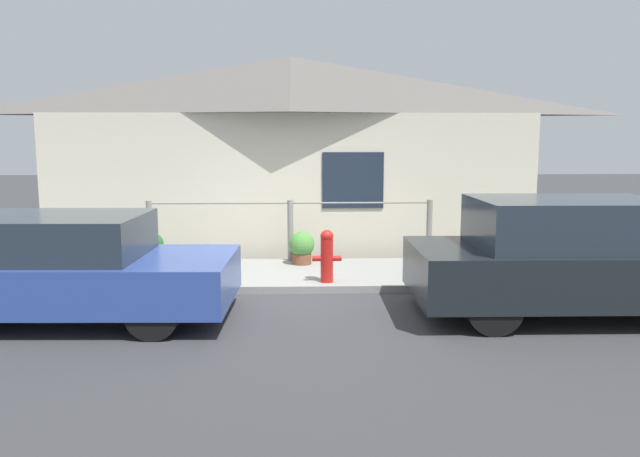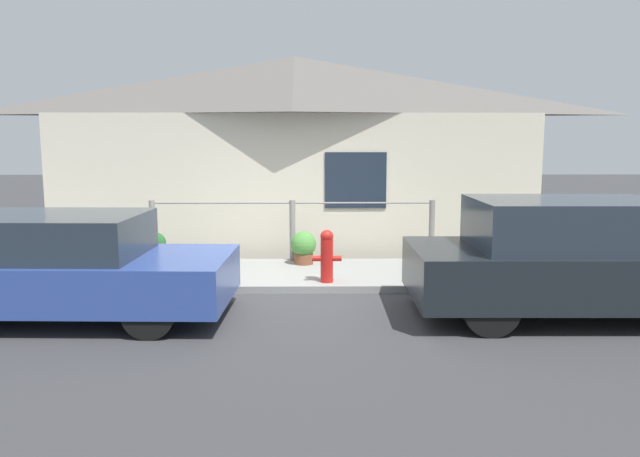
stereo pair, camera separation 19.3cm
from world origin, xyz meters
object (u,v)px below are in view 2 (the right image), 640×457
(car_left, at_px, (60,266))
(potted_plant_near_hydrant, at_px, (304,247))
(fire_hydrant, at_px, (327,255))
(potted_plant_by_fence, at_px, (155,245))
(potted_plant_corner, at_px, (489,248))
(car_right, at_px, (575,259))

(car_left, relative_size, potted_plant_near_hydrant, 7.44)
(car_left, bearing_deg, fire_hydrant, 25.48)
(car_left, xyz_separation_m, potted_plant_by_fence, (0.43, 2.87, -0.23))
(fire_hydrant, bearing_deg, car_left, -156.05)
(potted_plant_near_hydrant, height_order, potted_plant_corner, potted_plant_corner)
(car_right, height_order, potted_plant_corner, car_right)
(car_right, distance_m, potted_plant_corner, 2.49)
(potted_plant_corner, bearing_deg, potted_plant_by_fence, 175.52)
(car_left, bearing_deg, potted_plant_by_fence, 83.00)
(car_right, height_order, fire_hydrant, car_right)
(fire_hydrant, relative_size, potted_plant_near_hydrant, 1.40)
(potted_plant_by_fence, bearing_deg, potted_plant_corner, -4.48)
(fire_hydrant, bearing_deg, car_right, -25.88)
(potted_plant_by_fence, bearing_deg, potted_plant_near_hydrant, -1.56)
(car_right, xyz_separation_m, potted_plant_near_hydrant, (-3.38, 2.80, -0.33))
(potted_plant_by_fence, bearing_deg, car_left, -98.52)
(car_left, distance_m, potted_plant_by_fence, 2.91)
(car_left, distance_m, potted_plant_near_hydrant, 4.07)
(potted_plant_near_hydrant, xyz_separation_m, potted_plant_by_fence, (-2.50, 0.07, 0.02))
(car_right, xyz_separation_m, potted_plant_by_fence, (-5.88, 2.87, -0.31))
(fire_hydrant, xyz_separation_m, potted_plant_corner, (2.65, 0.98, -0.08))
(potted_plant_near_hydrant, bearing_deg, potted_plant_corner, -6.88)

